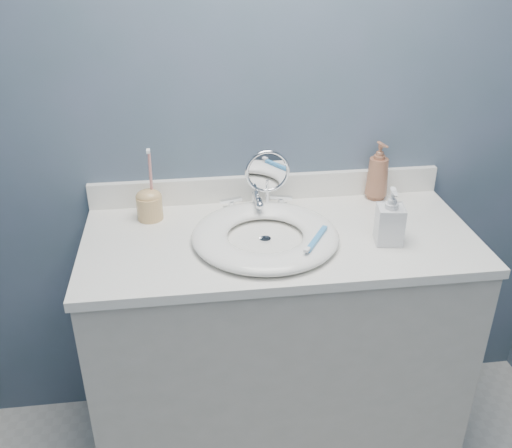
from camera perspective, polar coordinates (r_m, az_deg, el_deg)
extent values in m
cube|color=#425864|center=(1.91, 1.16, 11.39)|extent=(2.20, 0.02, 2.40)
cube|color=beige|center=(2.04, 2.12, -12.34)|extent=(1.20, 0.55, 0.85)
cube|color=white|center=(1.79, 2.36, -1.52)|extent=(1.22, 0.57, 0.03)
cube|color=white|center=(1.99, 1.13, 3.69)|extent=(1.22, 0.02, 0.09)
cylinder|color=silver|center=(1.74, 0.92, -1.57)|extent=(0.04, 0.04, 0.01)
cube|color=silver|center=(1.93, 0.02, 1.54)|extent=(0.22, 0.05, 0.01)
cylinder|color=silver|center=(1.91, 0.02, 2.32)|extent=(0.03, 0.03, 0.06)
cylinder|color=silver|center=(1.86, 0.20, 2.47)|extent=(0.02, 0.09, 0.02)
sphere|color=silver|center=(1.82, 0.39, 1.87)|extent=(0.03, 0.03, 0.03)
cylinder|color=silver|center=(1.91, -2.51, 1.82)|extent=(0.02, 0.02, 0.03)
cube|color=silver|center=(1.90, -2.52, 2.39)|extent=(0.08, 0.03, 0.01)
cylinder|color=silver|center=(1.93, 2.52, 2.11)|extent=(0.02, 0.02, 0.03)
cube|color=silver|center=(1.92, 2.53, 2.68)|extent=(0.08, 0.03, 0.01)
cylinder|color=silver|center=(1.92, 1.10, 1.41)|extent=(0.08, 0.08, 0.01)
cylinder|color=silver|center=(1.90, 1.12, 2.90)|extent=(0.01, 0.01, 0.11)
torus|color=silver|center=(1.86, 1.14, 5.27)|extent=(0.15, 0.02, 0.15)
cylinder|color=white|center=(1.86, 1.14, 5.27)|extent=(0.12, 0.01, 0.12)
imported|color=#8E5940|center=(2.02, 12.11, 5.22)|extent=(0.10, 0.10, 0.20)
imported|color=silver|center=(1.75, 13.31, 0.78)|extent=(0.09, 0.09, 0.18)
cylinder|color=tan|center=(1.89, -10.58, 1.61)|extent=(0.08, 0.08, 0.08)
ellipsoid|color=tan|center=(1.87, -10.69, 2.69)|extent=(0.08, 0.07, 0.05)
cylinder|color=#DC827D|center=(1.84, -10.49, 4.79)|extent=(0.01, 0.03, 0.16)
cube|color=white|center=(1.81, -10.73, 7.17)|extent=(0.01, 0.02, 0.01)
cube|color=#3B90D4|center=(1.68, 6.09, -1.49)|extent=(0.09, 0.14, 0.01)
cube|color=white|center=(1.60, 5.11, -2.59)|extent=(0.02, 0.03, 0.01)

